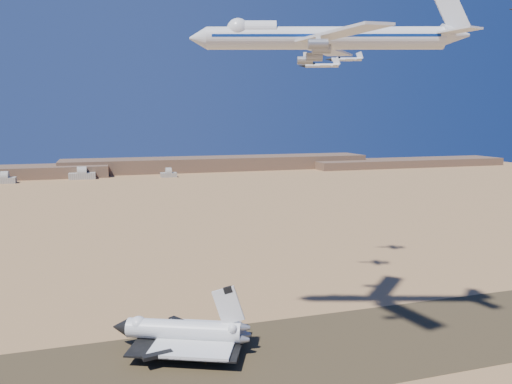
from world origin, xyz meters
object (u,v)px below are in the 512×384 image
object	(u,v)px
carrier_747	(316,38)
chase_jet_d	(346,59)
shuttle	(183,332)
crew_b	(211,355)
chase_jet_c	(321,65)
crew_a	(206,361)
crew_c	(207,357)

from	to	relation	value
carrier_747	chase_jet_d	xyz separation A→B (m)	(44.25, 68.35, 3.28)
chase_jet_d	shuttle	bearing A→B (deg)	-125.91
crew_b	chase_jet_c	bearing A→B (deg)	-62.09
crew_a	crew_c	xyz separation A→B (m)	(0.88, 2.13, -0.10)
chase_jet_d	crew_c	bearing A→B (deg)	-119.80
shuttle	crew_c	xyz separation A→B (m)	(5.80, -8.61, -4.86)
crew_b	crew_c	size ratio (longest dim) A/B	0.96
carrier_747	chase_jet_d	distance (m)	81.49
shuttle	crew_a	world-z (taller)	shuttle
shuttle	crew_b	bearing A→B (deg)	-20.83
crew_a	chase_jet_d	world-z (taller)	chase_jet_d
crew_a	crew_b	distance (m)	4.29
crew_b	chase_jet_c	size ratio (longest dim) A/B	0.10
crew_b	crew_c	world-z (taller)	crew_c
crew_b	chase_jet_c	distance (m)	111.14
carrier_747	crew_a	bearing A→B (deg)	-169.50
crew_c	carrier_747	bearing A→B (deg)	-148.41
chase_jet_d	crew_b	bearing A→B (deg)	-119.91
carrier_747	crew_a	distance (m)	97.28
carrier_747	chase_jet_c	bearing A→B (deg)	81.62
crew_c	chase_jet_c	distance (m)	112.34
crew_b	crew_c	bearing A→B (deg)	125.64
shuttle	chase_jet_d	bearing A→B (deg)	57.28
chase_jet_d	crew_a	bearing A→B (deg)	-119.18
shuttle	crew_b	size ratio (longest dim) A/B	27.96
carrier_747	chase_jet_c	size ratio (longest dim) A/B	5.01
crew_a	carrier_747	bearing A→B (deg)	-107.38
crew_c	shuttle	bearing A→B (deg)	-13.26
crew_c	chase_jet_c	xyz separation A→B (m)	(53.59, 40.76, 89.92)
shuttle	carrier_747	xyz separation A→B (m)	(36.53, -14.69, 87.16)
carrier_747	crew_c	size ratio (longest dim) A/B	47.35
carrier_747	crew_b	bearing A→B (deg)	-176.82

